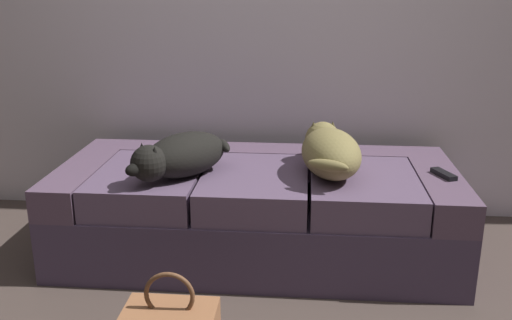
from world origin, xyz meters
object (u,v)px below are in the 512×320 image
object	(u,v)px
dog_tan	(329,151)
tv_remote	(444,174)
dog_dark	(180,156)
couch	(257,210)

from	to	relation	value
dog_tan	tv_remote	bearing A→B (deg)	-0.82
tv_remote	dog_tan	bearing A→B (deg)	156.47
dog_tan	tv_remote	xyz separation A→B (m)	(0.53, -0.01, -0.10)
dog_dark	dog_tan	bearing A→B (deg)	9.83
dog_tan	tv_remote	world-z (taller)	dog_tan
couch	dog_dark	size ratio (longest dim) A/B	3.65
couch	dog_dark	world-z (taller)	dog_dark
dog_dark	dog_tan	distance (m)	0.69
couch	dog_dark	bearing A→B (deg)	-152.37
dog_dark	tv_remote	xyz separation A→B (m)	(1.20, 0.11, -0.09)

